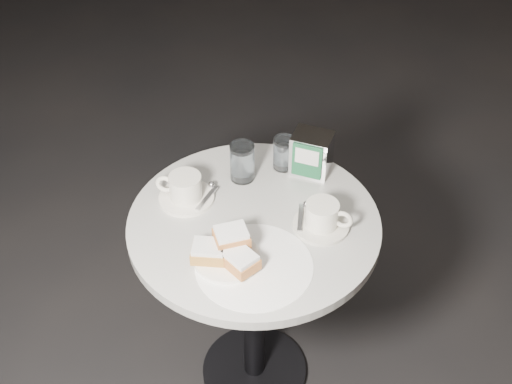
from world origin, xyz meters
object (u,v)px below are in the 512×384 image
at_px(napkin_dispenser, 311,154).
at_px(water_glass_left, 242,162).
at_px(cafe_table, 254,268).
at_px(coffee_cup_left, 185,189).
at_px(beignet_plate, 227,252).
at_px(coffee_cup_right, 322,217).
at_px(water_glass_right, 284,153).

bearing_deg(napkin_dispenser, water_glass_left, -150.91).
xyz_separation_m(cafe_table, coffee_cup_left, (-0.21, 0.03, 0.23)).
xyz_separation_m(beignet_plate, coffee_cup_left, (-0.19, 0.19, 0.00)).
distance_m(water_glass_left, napkin_dispenser, 0.21).
relative_size(cafe_table, coffee_cup_left, 4.25).
bearing_deg(coffee_cup_right, cafe_table, -167.35).
height_order(coffee_cup_right, water_glass_left, water_glass_left).
xyz_separation_m(coffee_cup_right, water_glass_left, (-0.27, 0.14, 0.02)).
relative_size(coffee_cup_left, coffee_cup_right, 1.04).
bearing_deg(napkin_dispenser, beignet_plate, -102.61).
distance_m(coffee_cup_right, napkin_dispenser, 0.24).
height_order(cafe_table, coffee_cup_right, coffee_cup_right).
xyz_separation_m(beignet_plate, water_glass_left, (-0.06, 0.33, 0.03)).
height_order(water_glass_right, napkin_dispenser, napkin_dispenser).
xyz_separation_m(coffee_cup_left, napkin_dispenser, (0.31, 0.22, 0.03)).
relative_size(cafe_table, beignet_plate, 3.85).
distance_m(water_glass_right, napkin_dispenser, 0.08).
bearing_deg(coffee_cup_right, water_glass_right, 131.04).
relative_size(beignet_plate, water_glass_right, 1.88).
xyz_separation_m(coffee_cup_left, water_glass_right, (0.23, 0.22, 0.01)).
bearing_deg(water_glass_right, napkin_dispenser, 1.83).
distance_m(cafe_table, beignet_plate, 0.28).
distance_m(water_glass_left, water_glass_right, 0.13).
bearing_deg(napkin_dispenser, coffee_cup_left, -140.36).
height_order(water_glass_left, napkin_dispenser, napkin_dispenser).
xyz_separation_m(cafe_table, beignet_plate, (-0.02, -0.17, 0.23)).
relative_size(coffee_cup_left, water_glass_left, 1.49).
bearing_deg(coffee_cup_left, napkin_dispenser, 29.94).
bearing_deg(water_glass_right, coffee_cup_left, -135.79).
bearing_deg(coffee_cup_left, water_glass_right, 38.30).
xyz_separation_m(coffee_cup_left, coffee_cup_right, (0.39, 0.00, -0.00)).
bearing_deg(cafe_table, water_glass_right, 85.92).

